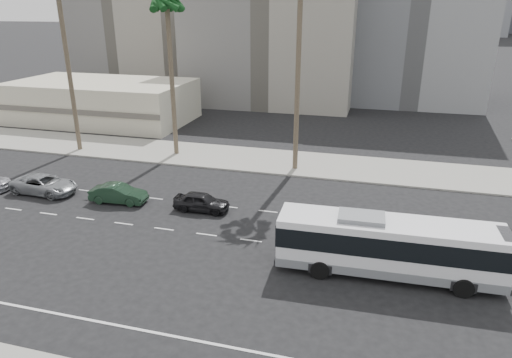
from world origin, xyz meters
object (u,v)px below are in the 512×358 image
(car_b, at_px, (118,194))
(palm_mid, at_px, (167,6))
(car_c, at_px, (44,184))
(city_bus, at_px, (388,245))
(car_a, at_px, (201,202))

(car_b, relative_size, palm_mid, 0.28)
(car_c, bearing_deg, palm_mid, -23.83)
(car_b, xyz_separation_m, palm_mid, (-0.76, 11.96, 13.10))
(car_c, relative_size, palm_mid, 0.34)
(city_bus, bearing_deg, car_b, 164.12)
(car_a, distance_m, car_c, 13.16)
(city_bus, xyz_separation_m, palm_mid, (-20.17, 16.82, 12.00))
(car_a, height_order, car_b, car_b)
(city_bus, bearing_deg, car_a, 156.45)
(car_c, distance_m, palm_mid, 18.61)
(car_a, distance_m, palm_mid, 19.03)
(car_a, bearing_deg, city_bus, -112.65)
(car_b, relative_size, car_c, 0.81)
(car_a, distance_m, car_b, 6.56)
(car_c, xyz_separation_m, palm_mid, (5.85, 11.88, 13.07))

